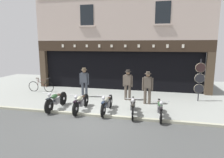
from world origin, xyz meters
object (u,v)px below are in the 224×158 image
(salesman_right, at_px, (148,86))
(tyre_sign_pole, at_px, (200,79))
(motorcycle_center_left, at_px, (81,102))
(salesman_left, at_px, (84,81))
(motorcycle_left, at_px, (56,100))
(motorcycle_center_right, at_px, (133,105))
(advert_board_near, at_px, (89,63))
(motorcycle_right, at_px, (160,108))
(shopkeeper_center, at_px, (128,83))
(motorcycle_center, at_px, (107,103))
(leaning_bicycle, at_px, (41,86))

(salesman_right, relative_size, tyre_sign_pole, 0.74)
(motorcycle_center_left, height_order, salesman_left, salesman_left)
(motorcycle_left, distance_m, motorcycle_center_right, 3.65)
(salesman_left, bearing_deg, advert_board_near, -78.90)
(motorcycle_right, relative_size, advert_board_near, 2.26)
(motorcycle_center_right, distance_m, advert_board_near, 6.16)
(salesman_left, distance_m, shopkeeper_center, 2.56)
(motorcycle_left, relative_size, motorcycle_center, 1.02)
(salesman_right, bearing_deg, tyre_sign_pole, -156.87)
(motorcycle_left, xyz_separation_m, motorcycle_right, (4.80, -0.00, -0.02))
(motorcycle_center_left, bearing_deg, motorcycle_center, -177.57)
(motorcycle_right, height_order, tyre_sign_pole, tyre_sign_pole)
(tyre_sign_pole, bearing_deg, motorcycle_center_left, -152.38)
(motorcycle_center, distance_m, motorcycle_right, 2.34)
(motorcycle_center_right, distance_m, motorcycle_right, 1.15)
(motorcycle_center, relative_size, motorcycle_right, 0.99)
(motorcycle_left, xyz_separation_m, motorcycle_center_left, (1.25, 0.01, -0.01))
(motorcycle_right, bearing_deg, salesman_left, -31.84)
(motorcycle_center_right, relative_size, tyre_sign_pole, 0.86)
(motorcycle_left, relative_size, motorcycle_center_right, 1.01)
(motorcycle_center_right, bearing_deg, tyre_sign_pole, -144.28)
(motorcycle_center, bearing_deg, motorcycle_left, 1.78)
(salesman_right, relative_size, advert_board_near, 1.92)
(advert_board_near, bearing_deg, shopkeeper_center, -38.40)
(motorcycle_center_right, relative_size, advert_board_near, 2.23)
(motorcycle_center_left, bearing_deg, motorcycle_left, -1.60)
(motorcycle_right, relative_size, tyre_sign_pole, 0.87)
(motorcycle_center, distance_m, motorcycle_center_right, 1.19)
(shopkeeper_center, xyz_separation_m, leaning_bicycle, (-5.82, 0.69, -0.57))
(motorcycle_right, height_order, salesman_left, salesman_left)
(shopkeeper_center, relative_size, advert_board_near, 1.92)
(salesman_right, height_order, tyre_sign_pole, tyre_sign_pole)
(salesman_right, distance_m, leaning_bicycle, 7.05)
(motorcycle_center_right, distance_m, tyre_sign_pole, 4.41)
(tyre_sign_pole, bearing_deg, shopkeeper_center, -170.50)
(motorcycle_left, distance_m, leaning_bicycle, 4.06)
(motorcycle_center_right, distance_m, shopkeeper_center, 2.40)
(motorcycle_center_left, relative_size, salesman_left, 1.17)
(motorcycle_center_left, xyz_separation_m, motorcycle_center, (1.22, 0.09, 0.00))
(motorcycle_left, bearing_deg, advert_board_near, -89.03)
(motorcycle_center_left, bearing_deg, shopkeeper_center, -130.50)
(shopkeeper_center, relative_size, salesman_right, 1.00)
(motorcycle_center, height_order, shopkeeper_center, shopkeeper_center)
(tyre_sign_pole, bearing_deg, salesman_left, -174.94)
(salesman_left, bearing_deg, leaning_bicycle, -12.59)
(motorcycle_center, xyz_separation_m, salesman_left, (-1.94, 2.28, 0.53))
(salesman_left, xyz_separation_m, leaning_bicycle, (-3.26, 0.61, -0.59))
(leaning_bicycle, bearing_deg, tyre_sign_pole, 86.18)
(motorcycle_center_left, relative_size, motorcycle_center_right, 1.02)
(shopkeeper_center, xyz_separation_m, advert_board_near, (-3.12, 2.47, 0.85))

